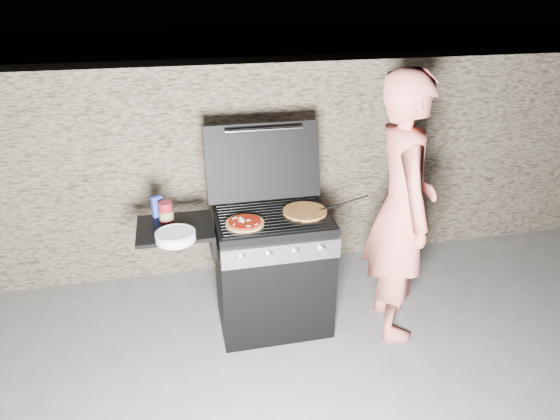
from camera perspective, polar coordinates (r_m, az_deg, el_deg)
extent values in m
plane|color=#5D5D5D|center=(3.94, -0.73, -12.66)|extent=(50.00, 50.00, 0.00)
cube|color=gray|center=(4.41, -3.58, 5.07)|extent=(8.00, 0.35, 1.80)
cylinder|color=#E4A049|center=(3.50, 2.86, -0.16)|extent=(0.38, 0.38, 0.02)
cylinder|color=maroon|center=(3.44, -12.90, -0.24)|extent=(0.12, 0.12, 0.14)
cube|color=#2536A5|center=(3.53, -13.86, 0.38)|extent=(0.08, 0.06, 0.15)
cylinder|color=white|center=(3.21, -11.85, -2.95)|extent=(0.28, 0.28, 0.06)
imported|color=#E27163|center=(3.53, 13.70, 0.07)|extent=(0.56, 0.76, 1.92)
cylinder|color=black|center=(3.56, 7.22, 0.69)|extent=(0.39, 0.04, 0.08)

